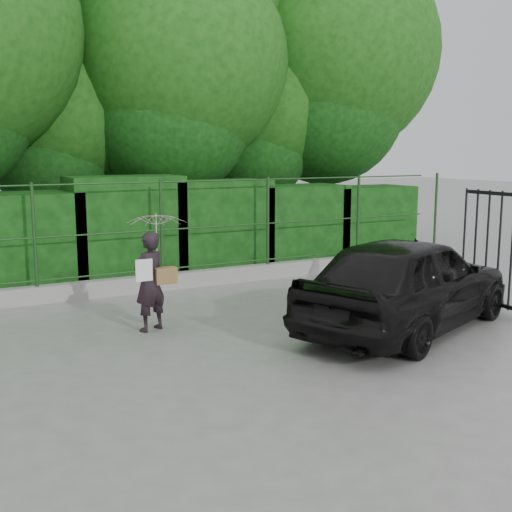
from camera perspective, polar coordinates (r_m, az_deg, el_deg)
name	(u,v)px	position (r m, az deg, el deg)	size (l,w,h in m)	color
ground	(256,360)	(8.27, 0.04, -9.24)	(80.00, 80.00, 0.00)	gray
kerb	(143,284)	(12.24, -10.04, -2.47)	(14.00, 0.25, 0.30)	#9E9E99
fence	(152,228)	(12.14, -9.19, 2.48)	(14.13, 0.06, 1.80)	#1B4019
hedge	(124,235)	(13.04, -11.67, 1.81)	(14.20, 1.20, 2.13)	black
trees	(140,62)	(15.54, -10.31, 16.60)	(17.10, 6.15, 8.08)	black
woman	(155,253)	(9.51, -8.98, 0.26)	(0.90, 0.88, 1.74)	black
car	(408,282)	(9.70, 13.35, -2.26)	(1.71, 4.25, 1.45)	black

